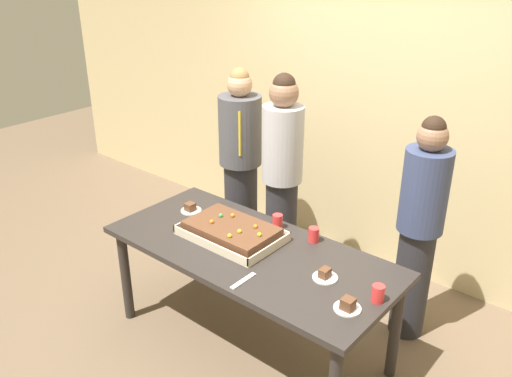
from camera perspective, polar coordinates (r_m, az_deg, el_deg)
The scene contains 14 objects.
ground_plane at distance 3.92m, azimuth -0.57°, elevation -16.06°, with size 12.00×12.00×0.00m, color brown.
interior_back_panel at distance 4.44m, azimuth 13.06°, elevation 10.24°, with size 8.00×0.12×3.00m, color #CCB784.
party_table at distance 3.52m, azimuth -0.62°, elevation -7.61°, with size 1.94×0.87×0.77m.
sheet_cake at distance 3.58m, azimuth -2.61°, elevation -4.56°, with size 0.66×0.44×0.12m.
plated_slice_near_left at distance 3.20m, azimuth 7.34°, elevation -9.14°, with size 0.15×0.15×0.07m.
plated_slice_near_right at distance 2.97m, azimuth 9.71°, elevation -12.19°, with size 0.15×0.15×0.07m.
plated_slice_far_left at distance 3.95m, azimuth -6.96°, elevation -2.14°, with size 0.15×0.15×0.07m.
drink_cup_nearest at distance 3.05m, azimuth 12.84°, elevation -10.83°, with size 0.07×0.07×0.10m, color red.
drink_cup_middle at distance 3.54m, azimuth 6.15°, elevation -4.90°, with size 0.07×0.07×0.10m, color red.
drink_cup_far_end at distance 3.69m, azimuth 2.30°, elevation -3.51°, with size 0.07×0.07×0.10m, color red.
cake_server_utensil at distance 3.16m, azimuth -1.36°, elevation -9.78°, with size 0.03×0.20×0.01m, color silver.
person_serving_front at distance 4.09m, azimuth 2.78°, elevation 0.99°, with size 0.31×0.31×1.73m.
person_green_shirt_behind at distance 3.72m, azimuth 16.98°, elevation -3.98°, with size 0.30×0.30×1.61m.
person_striped_tie_right at distance 4.48m, azimuth -1.65°, elevation 2.51°, with size 0.35×0.35×1.68m.
Camera 1 is at (1.94, -2.26, 2.56)m, focal length 37.64 mm.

